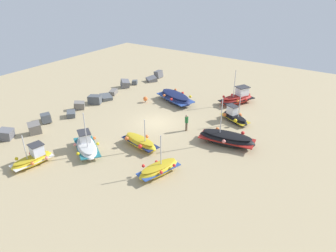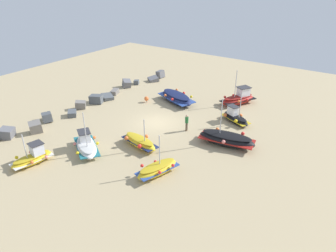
{
  "view_description": "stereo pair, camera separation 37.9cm",
  "coord_description": "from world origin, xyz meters",
  "px_view_note": "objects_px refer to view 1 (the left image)",
  "views": [
    {
      "loc": [
        -22.22,
        -16.25,
        13.47
      ],
      "look_at": [
        -1.48,
        -2.34,
        0.9
      ],
      "focal_mm": 33.0,
      "sensor_mm": 36.0,
      "label": 1
    },
    {
      "loc": [
        -22.0,
        -16.56,
        13.47
      ],
      "look_at": [
        -1.48,
        -2.34,
        0.9
      ],
      "focal_mm": 33.0,
      "sensor_mm": 36.0,
      "label": 2
    }
  ],
  "objects_px": {
    "fishing_boat_6": "(140,142)",
    "mooring_buoy_0": "(145,99)",
    "person_walking": "(187,122)",
    "fishing_boat_2": "(86,146)",
    "fishing_boat_5": "(234,117)",
    "fishing_boat_7": "(33,159)",
    "fishing_boat_4": "(237,98)",
    "fishing_boat_0": "(175,98)",
    "fishing_boat_1": "(159,169)",
    "fishing_boat_3": "(227,139)"
  },
  "relations": [
    {
      "from": "fishing_boat_4",
      "to": "mooring_buoy_0",
      "type": "height_order",
      "value": "fishing_boat_4"
    },
    {
      "from": "fishing_boat_4",
      "to": "mooring_buoy_0",
      "type": "xyz_separation_m",
      "value": [
        -5.53,
        8.84,
        -0.22
      ]
    },
    {
      "from": "fishing_boat_2",
      "to": "fishing_boat_3",
      "type": "bearing_deg",
      "value": -108.52
    },
    {
      "from": "fishing_boat_2",
      "to": "mooring_buoy_0",
      "type": "xyz_separation_m",
      "value": [
        11.24,
        2.51,
        -0.09
      ]
    },
    {
      "from": "fishing_boat_5",
      "to": "fishing_boat_4",
      "type": "bearing_deg",
      "value": -46.37
    },
    {
      "from": "fishing_boat_4",
      "to": "fishing_boat_5",
      "type": "xyz_separation_m",
      "value": [
        -4.61,
        -1.6,
        -0.13
      ]
    },
    {
      "from": "fishing_boat_0",
      "to": "fishing_boat_2",
      "type": "bearing_deg",
      "value": -70.61
    },
    {
      "from": "fishing_boat_6",
      "to": "mooring_buoy_0",
      "type": "relative_size",
      "value": 5.7
    },
    {
      "from": "fishing_boat_3",
      "to": "fishing_boat_4",
      "type": "relative_size",
      "value": 1.13
    },
    {
      "from": "fishing_boat_3",
      "to": "fishing_boat_6",
      "type": "height_order",
      "value": "fishing_boat_3"
    },
    {
      "from": "fishing_boat_7",
      "to": "fishing_boat_0",
      "type": "bearing_deg",
      "value": 1.48
    },
    {
      "from": "fishing_boat_1",
      "to": "person_walking",
      "type": "relative_size",
      "value": 2.21
    },
    {
      "from": "fishing_boat_1",
      "to": "person_walking",
      "type": "height_order",
      "value": "fishing_boat_1"
    },
    {
      "from": "fishing_boat_0",
      "to": "fishing_boat_1",
      "type": "distance_m",
      "value": 14.09
    },
    {
      "from": "person_walking",
      "to": "fishing_boat_2",
      "type": "bearing_deg",
      "value": 52.54
    },
    {
      "from": "fishing_boat_1",
      "to": "fishing_boat_7",
      "type": "relative_size",
      "value": 1.08
    },
    {
      "from": "fishing_boat_0",
      "to": "fishing_boat_6",
      "type": "xyz_separation_m",
      "value": [
        -10.09,
        -2.92,
        -0.11
      ]
    },
    {
      "from": "fishing_boat_3",
      "to": "fishing_boat_7",
      "type": "bearing_deg",
      "value": -143.58
    },
    {
      "from": "fishing_boat_1",
      "to": "fishing_boat_2",
      "type": "distance_m",
      "value": 6.94
    },
    {
      "from": "fishing_boat_5",
      "to": "fishing_boat_6",
      "type": "xyz_separation_m",
      "value": [
        -9.14,
        4.66,
        -0.03
      ]
    },
    {
      "from": "fishing_boat_1",
      "to": "fishing_boat_3",
      "type": "relative_size",
      "value": 0.72
    },
    {
      "from": "fishing_boat_5",
      "to": "fishing_boat_7",
      "type": "bearing_deg",
      "value": 82.53
    },
    {
      "from": "fishing_boat_3",
      "to": "fishing_boat_5",
      "type": "distance_m",
      "value": 4.82
    },
    {
      "from": "fishing_boat_2",
      "to": "fishing_boat_6",
      "type": "distance_m",
      "value": 4.45
    },
    {
      "from": "fishing_boat_0",
      "to": "fishing_boat_5",
      "type": "distance_m",
      "value": 7.64
    },
    {
      "from": "fishing_boat_6",
      "to": "mooring_buoy_0",
      "type": "height_order",
      "value": "fishing_boat_6"
    },
    {
      "from": "person_walking",
      "to": "fishing_boat_7",
      "type": "bearing_deg",
      "value": 53.94
    },
    {
      "from": "fishing_boat_5",
      "to": "person_walking",
      "type": "xyz_separation_m",
      "value": [
        -4.34,
        2.95,
        0.44
      ]
    },
    {
      "from": "fishing_boat_5",
      "to": "person_walking",
      "type": "height_order",
      "value": "fishing_boat_5"
    },
    {
      "from": "fishing_boat_0",
      "to": "mooring_buoy_0",
      "type": "height_order",
      "value": "fishing_boat_0"
    },
    {
      "from": "fishing_boat_0",
      "to": "fishing_boat_7",
      "type": "relative_size",
      "value": 1.58
    },
    {
      "from": "fishing_boat_7",
      "to": "person_walking",
      "type": "xyz_separation_m",
      "value": [
        11.49,
        -6.94,
        0.43
      ]
    },
    {
      "from": "fishing_boat_5",
      "to": "fishing_boat_0",
      "type": "bearing_deg",
      "value": 17.38
    },
    {
      "from": "fishing_boat_7",
      "to": "mooring_buoy_0",
      "type": "xyz_separation_m",
      "value": [
        14.92,
        0.55,
        -0.09
      ]
    },
    {
      "from": "fishing_boat_6",
      "to": "fishing_boat_1",
      "type": "bearing_deg",
      "value": 157.91
    },
    {
      "from": "fishing_boat_2",
      "to": "fishing_boat_6",
      "type": "height_order",
      "value": "fishing_boat_2"
    },
    {
      "from": "fishing_boat_0",
      "to": "fishing_boat_5",
      "type": "xyz_separation_m",
      "value": [
        -0.95,
        -7.58,
        -0.08
      ]
    },
    {
      "from": "fishing_boat_4",
      "to": "person_walking",
      "type": "distance_m",
      "value": 9.06
    },
    {
      "from": "fishing_boat_6",
      "to": "fishing_boat_3",
      "type": "bearing_deg",
      "value": -131.76
    },
    {
      "from": "fishing_boat_2",
      "to": "fishing_boat_7",
      "type": "distance_m",
      "value": 4.17
    },
    {
      "from": "fishing_boat_4",
      "to": "mooring_buoy_0",
      "type": "relative_size",
      "value": 6.56
    },
    {
      "from": "fishing_boat_0",
      "to": "mooring_buoy_0",
      "type": "xyz_separation_m",
      "value": [
        -1.87,
        2.86,
        -0.16
      ]
    },
    {
      "from": "fishing_boat_1",
      "to": "fishing_boat_6",
      "type": "height_order",
      "value": "fishing_boat_1"
    },
    {
      "from": "fishing_boat_0",
      "to": "fishing_boat_3",
      "type": "distance_m",
      "value": 10.47
    },
    {
      "from": "fishing_boat_7",
      "to": "fishing_boat_6",
      "type": "bearing_deg",
      "value": -28.71
    },
    {
      "from": "fishing_boat_0",
      "to": "person_walking",
      "type": "xyz_separation_m",
      "value": [
        -5.29,
        -4.63,
        0.36
      ]
    },
    {
      "from": "fishing_boat_0",
      "to": "fishing_boat_4",
      "type": "height_order",
      "value": "fishing_boat_4"
    },
    {
      "from": "fishing_boat_2",
      "to": "fishing_boat_7",
      "type": "height_order",
      "value": "fishing_boat_2"
    },
    {
      "from": "fishing_boat_0",
      "to": "fishing_boat_1",
      "type": "height_order",
      "value": "fishing_boat_1"
    },
    {
      "from": "fishing_boat_2",
      "to": "fishing_boat_6",
      "type": "xyz_separation_m",
      "value": [
        3.01,
        -3.27,
        -0.04
      ]
    }
  ]
}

